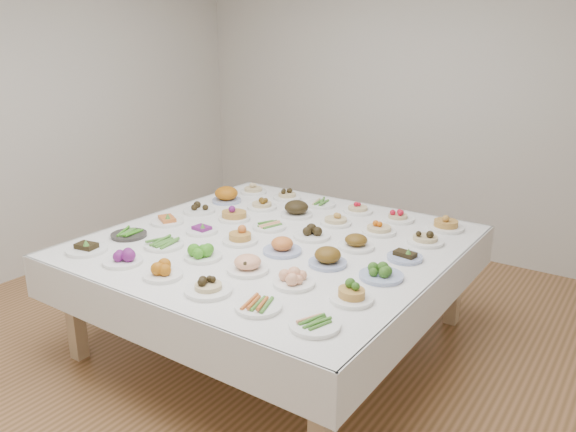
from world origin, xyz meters
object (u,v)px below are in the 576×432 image
Objects in this scene: dish_18 at (199,207)px; dish_35 at (446,219)px; display_table at (275,249)px; dish_0 at (86,245)px.

dish_18 is 1.86m from dish_35.
dish_35 reaches higher than display_table.
dish_18 reaches higher than display_table.
dish_35 is at bearing 44.91° from display_table.
dish_0 reaches higher than dish_18.
dish_18 is at bearing 89.58° from dish_0.
display_table is 0.88m from dish_18.
dish_35 reaches higher than dish_0.
dish_0 is at bearing -90.42° from dish_18.
dish_18 is at bearing 168.88° from display_table.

